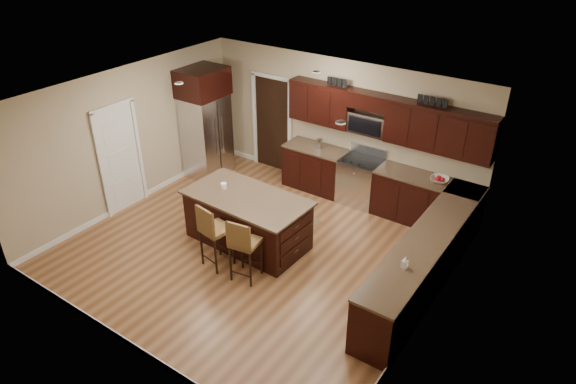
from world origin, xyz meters
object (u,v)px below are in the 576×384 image
Objects in this scene: refrigerator at (206,122)px; island at (248,221)px; stool_mid at (213,229)px; range at (360,181)px; stool_right at (243,243)px.

island is at bearing -33.92° from refrigerator.
range is at bearing 83.22° from stool_mid.
stool_mid is 1.03× the size of stool_right.
range reaches higher than island.
island is (-0.94, -2.36, -0.04)m from range.
refrigerator reaches higher than range.
stool_right is (0.62, 0.00, -0.02)m from stool_mid.
island is 2.94m from refrigerator.
stool_right is at bearing 10.14° from stool_mid.
range is 0.47× the size of refrigerator.
stool_right is (0.59, -0.84, 0.26)m from island.
stool_mid is 0.49× the size of refrigerator.
range is 0.51× the size of island.
island is at bearing 98.55° from stool_mid.
stool_mid reaches higher than island.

